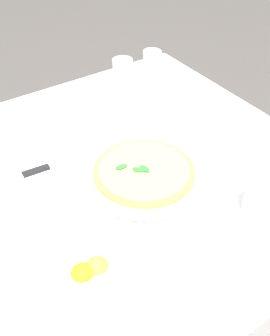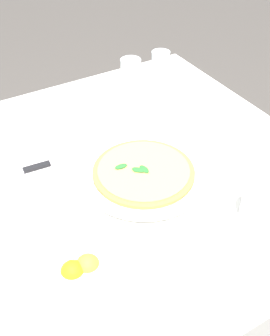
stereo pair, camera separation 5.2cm
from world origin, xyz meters
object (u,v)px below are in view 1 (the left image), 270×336
object	(u,v)px
pizza	(144,171)
napkin_folded	(20,180)
water_glass_far_right	(123,76)
dinner_knife	(18,177)
pizza_plate	(144,175)
coffee_cup_near_right	(208,120)
water_glass_back_corner	(259,199)
coffee_cup_far_left	(82,96)
citrus_bowl	(93,272)
water_glass_left_edge	(152,69)

from	to	relation	value
pizza	napkin_folded	world-z (taller)	pizza
water_glass_far_right	dinner_knife	xyz separation A→B (m)	(0.51, 0.28, -0.02)
pizza_plate	water_glass_far_right	size ratio (longest dim) A/B	3.08
water_glass_far_right	napkin_folded	xyz separation A→B (m)	(0.51, 0.28, -0.04)
coffee_cup_near_right	water_glass_back_corner	distance (m)	0.38
pizza_plate	coffee_cup_far_left	bearing A→B (deg)	-95.96
dinner_knife	citrus_bowl	bearing A→B (deg)	97.05
water_glass_back_corner	napkin_folded	distance (m)	0.63
water_glass_back_corner	citrus_bowl	world-z (taller)	water_glass_back_corner
pizza_plate	napkin_folded	xyz separation A→B (m)	(0.29, -0.17, -0.00)
pizza	dinner_knife	distance (m)	0.34
water_glass_far_right	pizza_plate	bearing A→B (deg)	63.88
water_glass_left_edge	citrus_bowl	distance (m)	0.89
coffee_cup_far_left	dinner_knife	xyz separation A→B (m)	(0.34, 0.27, -0.00)
water_glass_back_corner	napkin_folded	bearing A→B (deg)	-44.18
water_glass_far_right	napkin_folded	world-z (taller)	water_glass_far_right
pizza_plate	water_glass_left_edge	world-z (taller)	water_glass_left_edge
napkin_folded	dinner_knife	size ratio (longest dim) A/B	1.18
coffee_cup_far_left	citrus_bowl	size ratio (longest dim) A/B	0.87
citrus_bowl	napkin_folded	bearing A→B (deg)	-88.19
pizza_plate	dinner_knife	distance (m)	0.34
water_glass_left_edge	citrus_bowl	xyz separation A→B (m)	(0.61, 0.64, -0.03)
pizza	coffee_cup_near_right	world-z (taller)	coffee_cup_near_right
napkin_folded	water_glass_back_corner	bearing A→B (deg)	141.26
water_glass_far_right	napkin_folded	bearing A→B (deg)	28.68
coffee_cup_far_left	dinner_knife	distance (m)	0.43
coffee_cup_near_right	napkin_folded	size ratio (longest dim) A/B	0.56
pizza_plate	water_glass_back_corner	bearing A→B (deg)	120.52
napkin_folded	coffee_cup_near_right	bearing A→B (deg)	177.29
coffee_cup_far_left	water_glass_back_corner	size ratio (longest dim) A/B	1.18
water_glass_left_edge	coffee_cup_far_left	bearing A→B (deg)	-1.78
pizza_plate	water_glass_far_right	xyz separation A→B (m)	(-0.22, -0.45, 0.04)
napkin_folded	dinner_knife	xyz separation A→B (m)	(0.00, -0.00, 0.01)
coffee_cup_near_right	water_glass_far_right	world-z (taller)	water_glass_far_right
pizza_plate	coffee_cup_far_left	xyz separation A→B (m)	(-0.05, -0.44, 0.02)
water_glass_far_right	citrus_bowl	size ratio (longest dim) A/B	0.74
coffee_cup_far_left	dinner_knife	world-z (taller)	coffee_cup_far_left
pizza	citrus_bowl	distance (m)	0.35
pizza	dinner_knife	world-z (taller)	pizza
coffee_cup_far_left	water_glass_far_right	world-z (taller)	water_glass_far_right
coffee_cup_near_right	water_glass_far_right	distance (m)	0.37
coffee_cup_near_right	water_glass_left_edge	distance (m)	0.35
water_glass_back_corner	coffee_cup_far_left	bearing A→B (deg)	-81.03
pizza_plate	pizza	size ratio (longest dim) A/B	1.23
dinner_knife	citrus_bowl	distance (m)	0.38
pizza	dinner_knife	xyz separation A→B (m)	(0.29, -0.17, -0.00)
pizza_plate	coffee_cup_far_left	distance (m)	0.44
coffee_cup_near_right	citrus_bowl	world-z (taller)	coffee_cup_near_right
water_glass_back_corner	napkin_folded	size ratio (longest dim) A/B	0.48
pizza	coffee_cup_near_right	xyz separation A→B (m)	(-0.30, -0.08, 0.01)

